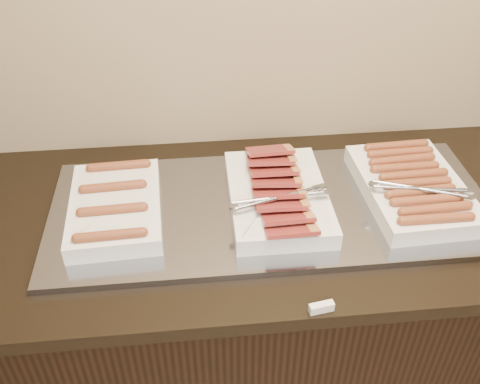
% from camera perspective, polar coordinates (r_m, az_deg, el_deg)
% --- Properties ---
extents(counter, '(2.06, 0.76, 0.90)m').
position_cam_1_polar(counter, '(1.79, 2.70, -13.00)').
color(counter, black).
rests_on(counter, ground).
extents(warming_tray, '(1.20, 0.50, 0.02)m').
position_cam_1_polar(warming_tray, '(1.47, 3.39, -1.63)').
color(warming_tray, gray).
rests_on(warming_tray, counter).
extents(dish_left, '(0.25, 0.36, 0.07)m').
position_cam_1_polar(dish_left, '(1.45, -13.14, -1.51)').
color(dish_left, silver).
rests_on(dish_left, warming_tray).
extents(dish_center, '(0.28, 0.41, 0.09)m').
position_cam_1_polar(dish_center, '(1.44, 4.04, -0.37)').
color(dish_center, silver).
rests_on(dish_center, warming_tray).
extents(dish_right, '(0.28, 0.40, 0.08)m').
position_cam_1_polar(dish_right, '(1.54, 17.93, 0.54)').
color(dish_right, silver).
rests_on(dish_right, warming_tray).
extents(label_holder, '(0.06, 0.03, 0.02)m').
position_cam_1_polar(label_holder, '(1.23, 8.67, -12.08)').
color(label_holder, silver).
rests_on(label_holder, counter).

